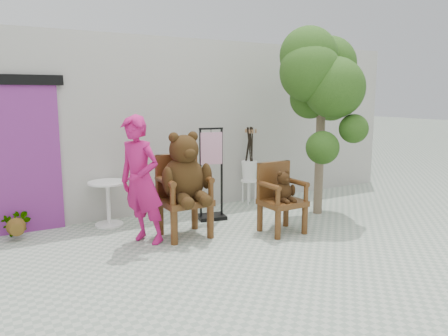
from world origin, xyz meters
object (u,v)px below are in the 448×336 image
at_px(chair_big, 184,179).
at_px(stool_bucket, 249,170).
at_px(chair_small, 280,193).
at_px(cafe_table, 108,198).
at_px(person, 141,181).
at_px(display_stand, 211,184).
at_px(tree, 323,81).

bearing_deg(chair_big, stool_bucket, 31.36).
distance_m(chair_small, cafe_table, 2.68).
xyz_separation_m(chair_big, cafe_table, (-0.81, 1.08, -0.41)).
xyz_separation_m(person, stool_bucket, (2.53, 1.19, -0.25)).
relative_size(display_stand, tree, 0.48).
relative_size(person, tree, 0.57).
distance_m(chair_big, display_stand, 1.00).
xyz_separation_m(stool_bucket, tree, (0.64, -1.21, 1.62)).
distance_m(chair_big, chair_small, 1.45).
bearing_deg(stool_bucket, tree, -62.14).
height_order(chair_small, person, person).
xyz_separation_m(chair_big, chair_small, (1.33, -0.52, -0.26)).
bearing_deg(person, tree, 60.01).
relative_size(stool_bucket, tree, 0.46).
bearing_deg(person, chair_big, 64.39).
bearing_deg(tree, chair_small, -158.78).
xyz_separation_m(chair_small, person, (-1.98, 0.48, 0.29)).
bearing_deg(tree, display_stand, 159.36).
distance_m(cafe_table, tree, 3.96).
bearing_deg(chair_big, tree, -1.49).
bearing_deg(person, display_stand, 84.63).
distance_m(chair_small, display_stand, 1.25).
relative_size(chair_big, stool_bucket, 1.05).
relative_size(cafe_table, tree, 0.22).
height_order(chair_big, display_stand, chair_big).
height_order(chair_big, cafe_table, chair_big).
distance_m(chair_big, cafe_table, 1.41).
xyz_separation_m(chair_small, display_stand, (-0.57, 1.12, -0.01)).
relative_size(cafe_table, stool_bucket, 0.48).
height_order(cafe_table, tree, tree).
bearing_deg(display_stand, tree, -8.58).
bearing_deg(chair_small, stool_bucket, 71.96).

